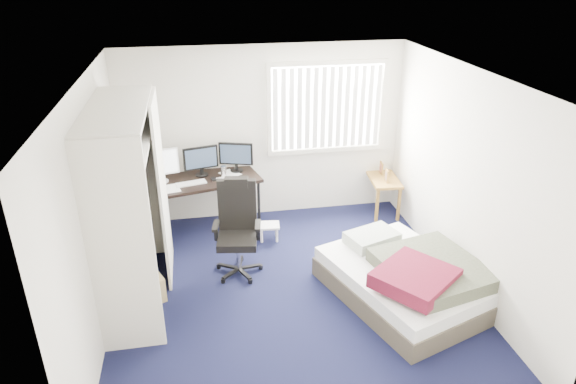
% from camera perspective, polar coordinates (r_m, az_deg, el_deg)
% --- Properties ---
extents(ground, '(4.20, 4.20, 0.00)m').
position_cam_1_polar(ground, '(6.07, 0.37, -11.13)').
color(ground, black).
rests_on(ground, ground).
extents(room_shell, '(4.20, 4.20, 4.20)m').
position_cam_1_polar(room_shell, '(5.33, 0.42, 2.12)').
color(room_shell, silver).
rests_on(room_shell, ground).
extents(window_assembly, '(1.72, 0.09, 1.32)m').
position_cam_1_polar(window_assembly, '(7.37, 4.34, 9.32)').
color(window_assembly, white).
rests_on(window_assembly, ground).
extents(closet, '(0.64, 1.84, 2.22)m').
position_cam_1_polar(closet, '(5.60, -17.17, 0.37)').
color(closet, beige).
rests_on(closet, ground).
extents(desk, '(1.70, 1.07, 1.24)m').
position_cam_1_polar(desk, '(7.14, -9.72, 1.68)').
color(desk, black).
rests_on(desk, ground).
extents(office_chair, '(0.64, 0.64, 1.18)m').
position_cam_1_polar(office_chair, '(6.27, -5.59, -5.02)').
color(office_chair, black).
rests_on(office_chair, ground).
extents(footstool, '(0.31, 0.26, 0.23)m').
position_cam_1_polar(footstool, '(7.03, -2.13, -4.01)').
color(footstool, white).
rests_on(footstool, ground).
extents(nightstand, '(0.47, 0.84, 0.73)m').
position_cam_1_polar(nightstand, '(7.82, 10.48, 1.25)').
color(nightstand, brown).
rests_on(nightstand, ground).
extents(bed, '(1.85, 2.13, 0.60)m').
position_cam_1_polar(bed, '(6.00, 13.20, -9.32)').
color(bed, '#453D31').
rests_on(bed, ground).
extents(pine_box, '(0.48, 0.43, 0.30)m').
position_cam_1_polar(pine_box, '(6.08, -15.63, -10.43)').
color(pine_box, tan).
rests_on(pine_box, ground).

